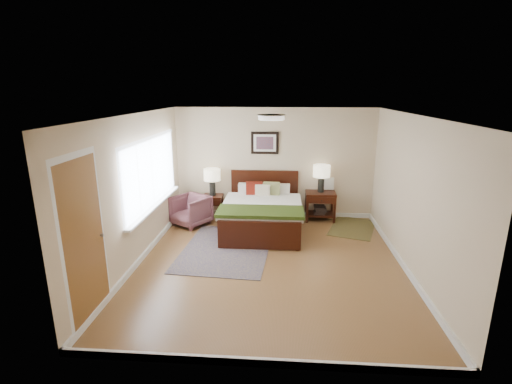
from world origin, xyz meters
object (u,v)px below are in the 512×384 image
bed (262,208)px  lamp_right (322,173)px  nightstand_left (213,200)px  nightstand_right (320,203)px  lamp_left (212,177)px  armchair (190,211)px  rug_persian (227,249)px

bed → lamp_right: 1.59m
nightstand_left → nightstand_right: size_ratio=0.80×
nightstand_right → lamp_left: size_ratio=1.08×
nightstand_left → armchair: armchair is taller
bed → armchair: size_ratio=2.78×
armchair → lamp_right: bearing=43.5°
lamp_left → rug_persian: bearing=-71.9°
nightstand_right → lamp_left: (-2.45, 0.01, 0.57)m
armchair → rug_persian: bearing=-18.6°
bed → lamp_right: bearing=30.6°
nightstand_right → armchair: bearing=-169.7°
bed → lamp_right: (1.27, 0.75, 0.60)m
lamp_right → nightstand_left: bearing=-179.5°
armchair → rug_persian: 1.60m
lamp_left → lamp_right: bearing=0.0°
nightstand_left → armchair: bearing=-128.0°
nightstand_right → nightstand_left: bearing=-179.9°
armchair → rug_persian: size_ratio=0.33×
bed → nightstand_left: size_ratio=3.77×
armchair → nightstand_right: bearing=43.3°
nightstand_left → rug_persian: size_ratio=0.24×
nightstand_left → armchair: size_ratio=0.74×
nightstand_left → nightstand_right: bearing=0.1°
nightstand_right → lamp_right: 0.70m
nightstand_right → rug_persian: (-1.88, -1.75, -0.39)m
nightstand_left → rug_persian: (0.57, -1.74, -0.41)m
bed → lamp_left: lamp_left is taller
rug_persian → lamp_left: bearing=112.0°
lamp_left → armchair: lamp_left is taller
nightstand_right → armchair: 2.90m
armchair → nightstand_left: bearing=85.0°
lamp_right → rug_persian: (-1.88, -1.76, -1.09)m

